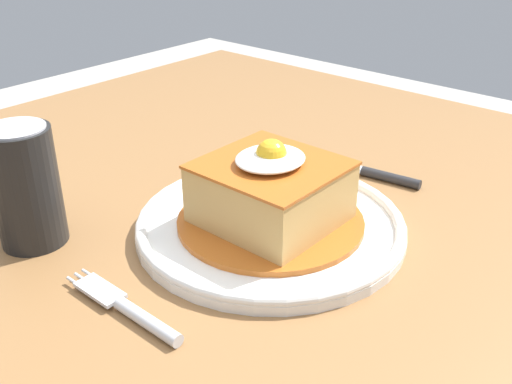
% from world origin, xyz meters
% --- Properties ---
extents(dining_table, '(1.11, 1.02, 0.76)m').
position_xyz_m(dining_table, '(0.00, 0.00, 0.65)').
color(dining_table, olive).
rests_on(dining_table, ground_plane).
extents(main_plate, '(0.28, 0.28, 0.02)m').
position_xyz_m(main_plate, '(0.02, -0.07, 0.77)').
color(main_plate, white).
rests_on(main_plate, dining_table).
extents(sandwich_meal, '(0.19, 0.19, 0.09)m').
position_xyz_m(sandwich_meal, '(0.02, -0.07, 0.80)').
color(sandwich_meal, '#B75B1E').
rests_on(sandwich_meal, main_plate).
extents(fork, '(0.02, 0.14, 0.01)m').
position_xyz_m(fork, '(-0.16, -0.07, 0.77)').
color(fork, silver).
rests_on(fork, dining_table).
extents(knife, '(0.04, 0.17, 0.01)m').
position_xyz_m(knife, '(0.21, -0.08, 0.77)').
color(knife, '#262628').
rests_on(knife, dining_table).
extents(soda_can, '(0.07, 0.07, 0.12)m').
position_xyz_m(soda_can, '(-0.15, 0.10, 0.82)').
color(soda_can, black).
rests_on(soda_can, dining_table).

